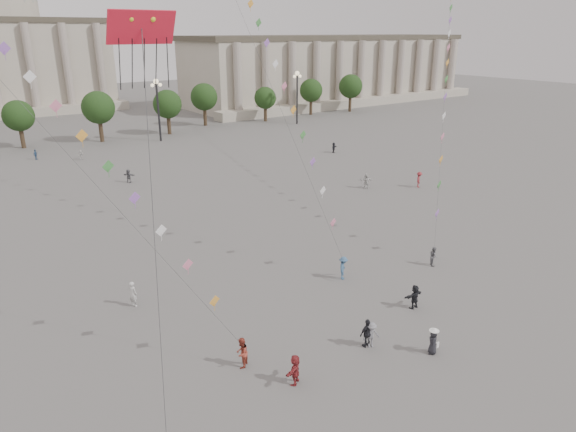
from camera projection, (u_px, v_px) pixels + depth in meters
ground at (405, 377)px, 28.78m from camera, size 360.00×360.00×0.00m
hall_east at (333, 69)px, 138.79m from camera, size 84.00×26.22×17.20m
tree_row at (55, 112)px, 86.29m from camera, size 137.12×5.12×8.00m
lamp_post_mid_east at (157, 99)px, 87.82m from camera, size 2.00×0.90×10.65m
lamp_post_far_east at (297, 88)px, 104.40m from camera, size 2.00×0.90×10.65m
person_crowd_0 at (36, 155)px, 77.08m from camera, size 0.89×0.91×1.53m
person_crowd_3 at (415, 297)px, 35.69m from camera, size 1.63×0.55×1.74m
person_crowd_4 at (81, 155)px, 77.05m from camera, size 1.35×1.22×1.50m
person_crowd_6 at (371, 335)px, 31.27m from camera, size 1.25×0.99×1.69m
person_crowd_7 at (366, 181)px, 62.99m from camera, size 1.78×1.29×1.86m
person_crowd_8 at (419, 180)px, 63.37m from camera, size 1.42×1.37×1.94m
person_crowd_9 at (334, 148)px, 81.49m from camera, size 1.56×1.12×1.62m
person_crowd_12 at (129, 176)px, 65.44m from camera, size 1.39×1.58×1.73m
person_crowd_13 at (133, 294)px, 35.93m from camera, size 0.67×0.81×1.89m
tourist_1 at (367, 333)px, 31.27m from camera, size 1.13×0.54×1.88m
tourist_2 at (295, 369)px, 28.00m from camera, size 1.67×1.34×1.77m
kite_flyer_0 at (242, 353)px, 29.38m from camera, size 1.14×1.12×1.86m
kite_flyer_1 at (343, 268)px, 39.86m from camera, size 1.35×1.34×1.87m
kite_flyer_2 at (434, 256)px, 42.28m from camera, size 0.95×0.99×1.60m
hat_person at (433, 341)px, 30.64m from camera, size 0.91×0.90×1.69m
dragon_kite at (144, 55)px, 16.31m from camera, size 2.33×2.72×17.75m
kite_train_east at (451, 7)px, 60.19m from camera, size 39.95×31.85×63.04m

